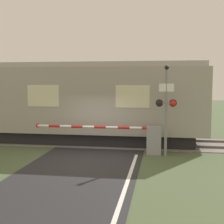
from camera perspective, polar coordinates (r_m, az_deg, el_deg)
The scene contains 5 objects.
ground_plane at distance 12.38m, azimuth -4.23°, elevation -8.65°, with size 80.00×80.00×0.00m, color #475638.
track_bed at distance 15.71m, azimuth -1.31°, elevation -5.47°, with size 36.00×3.20×0.13m.
train at distance 16.12m, azimuth -10.55°, elevation 1.87°, with size 15.03×2.95×3.94m.
crossing_barrier at distance 13.22m, azimuth 5.82°, elevation -4.74°, with size 5.50×0.44×1.19m.
signal_post at distance 12.77m, azimuth 9.88°, elevation 1.29°, with size 0.85×0.26×3.69m.
Camera 1 is at (2.76, -11.67, 3.06)m, focal length 50.00 mm.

